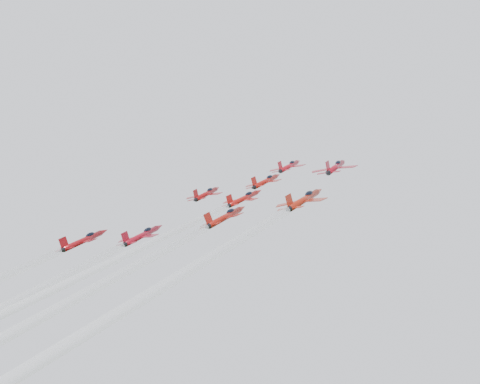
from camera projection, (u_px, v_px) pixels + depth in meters
The scene contains 7 objects.
jet_lead at pixel (289, 166), 156.95m from camera, with size 10.23×13.19×8.01m.
jet_row2_left at pixel (207, 194), 148.61m from camera, with size 9.98×12.87×7.82m.
jet_row2_center at pixel (266, 181), 140.59m from camera, with size 9.62×12.40×7.53m.
jet_row2_right at pixel (336, 167), 130.96m from camera, with size 10.33×13.32×8.09m.
jet_center at pixel (104, 275), 88.43m from camera, with size 8.75×83.57×46.95m.
jet_rear_right at pixel (23, 332), 69.64m from camera, with size 9.49×90.68×50.94m.
jet_rear_farright at pixel (124, 319), 63.47m from camera, with size 9.76×93.25×52.38m.
Camera 1 is at (69.47, -100.16, 112.54)m, focal length 45.00 mm.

